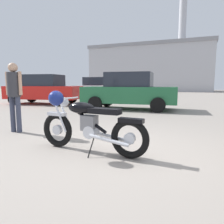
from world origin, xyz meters
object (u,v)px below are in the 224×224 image
Objects in this scene: blue_hatchback_right at (44,89)px; dark_sedan_left at (98,88)px; bystander at (14,90)px; pale_sedan_back at (129,91)px; vintage_motorcycle at (87,124)px.

blue_hatchback_right and dark_sedan_left have the same top height.
bystander is 5.60m from pale_sedan_back.
bystander is 0.38× the size of blue_hatchback_right.
blue_hatchback_right and pale_sedan_back have the same top height.
blue_hatchback_right is at bearing 31.29° from bystander.
pale_sedan_back is (-0.73, 6.24, 0.34)m from vintage_motorcycle.
vintage_motorcycle is 0.48× the size of blue_hatchback_right.
pale_sedan_back is at bearing -15.35° from bystander.
pale_sedan_back is (1.55, 5.38, -0.18)m from bystander.
vintage_motorcycle is at bearing -70.05° from dark_sedan_left.
vintage_motorcycle is 0.49× the size of dark_sedan_left.
dark_sedan_left is at bearing 13.14° from bystander.
bystander is at bearing -78.67° from dark_sedan_left.
blue_hatchback_right is 1.03× the size of dark_sedan_left.
vintage_motorcycle is 13.68m from dark_sedan_left.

